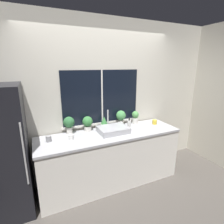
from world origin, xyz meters
name	(u,v)px	position (x,y,z in m)	size (l,w,h in m)	color
ground_plane	(119,193)	(0.00, 0.00, 0.00)	(14.00, 14.00, 0.00)	#4C4742
wall_back	(101,101)	(0.00, 0.71, 1.35)	(8.00, 0.09, 2.70)	beige
wall_right	(169,88)	(2.21, 1.50, 1.35)	(0.06, 7.00, 2.70)	beige
counter	(111,158)	(0.00, 0.32, 0.45)	(2.31, 0.67, 0.89)	white
sink	(113,130)	(0.05, 0.34, 0.94)	(0.47, 0.42, 0.33)	#ADADB2
potted_plant_far_left	(69,123)	(-0.60, 0.57, 1.06)	(0.17, 0.17, 0.28)	silver
potted_plant_left	(88,123)	(-0.30, 0.57, 1.03)	(0.17, 0.17, 0.25)	silver
potted_plant_center	(104,123)	(-0.01, 0.57, 0.99)	(0.13, 0.13, 0.21)	silver
potted_plant_right	(121,117)	(0.32, 0.57, 1.06)	(0.17, 0.17, 0.28)	silver
potted_plant_far_right	(135,117)	(0.61, 0.57, 1.02)	(0.13, 0.13, 0.24)	silver
soap_bottle	(129,125)	(0.35, 0.34, 0.98)	(0.06, 0.06, 0.21)	white
mug_grey	(49,139)	(-0.93, 0.40, 0.93)	(0.08, 0.08, 0.08)	gray
mug_yellow	(155,122)	(0.92, 0.39, 0.93)	(0.08, 0.08, 0.08)	gold
mug_white	(71,137)	(-0.62, 0.35, 0.93)	(0.07, 0.07, 0.08)	white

